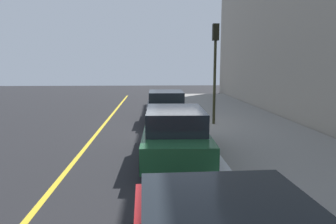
% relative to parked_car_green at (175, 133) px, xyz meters
% --- Properties ---
extents(ground_plane, '(56.00, 56.00, 0.00)m').
position_rel_parked_car_green_xyz_m(ground_plane, '(5.11, -0.29, -0.76)').
color(ground_plane, black).
extents(sidewalk, '(28.00, 4.60, 0.15)m').
position_rel_parked_car_green_xyz_m(sidewalk, '(5.11, -3.59, -0.68)').
color(sidewalk, gray).
rests_on(sidewalk, ground).
extents(lane_stripe_centre, '(28.00, 0.14, 0.01)m').
position_rel_parked_car_green_xyz_m(lane_stripe_centre, '(5.11, 2.91, -0.75)').
color(lane_stripe_centre, gold).
rests_on(lane_stripe_centre, ground).
extents(snow_bank_curb, '(6.13, 0.56, 0.22)m').
position_rel_parked_car_green_xyz_m(snow_bank_curb, '(0.13, -0.99, -0.65)').
color(snow_bank_curb, white).
rests_on(snow_bank_curb, ground).
extents(parked_car_green, '(4.68, 1.99, 1.51)m').
position_rel_parked_car_green_xyz_m(parked_car_green, '(0.00, 0.00, 0.00)').
color(parked_car_green, black).
rests_on(parked_car_green, ground).
extents(parked_car_black, '(4.21, 1.94, 1.51)m').
position_rel_parked_car_green_xyz_m(parked_car_black, '(5.99, -0.00, -0.00)').
color(parked_car_black, black).
rests_on(parked_car_black, ground).
extents(traffic_light_pole, '(0.35, 0.26, 4.34)m').
position_rel_parked_car_green_xyz_m(traffic_light_pole, '(4.59, -2.08, 2.33)').
color(traffic_light_pole, '#2D2D19').
rests_on(traffic_light_pole, sidewalk).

